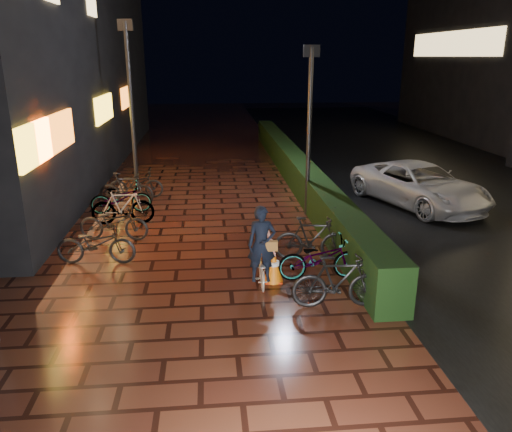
{
  "coord_description": "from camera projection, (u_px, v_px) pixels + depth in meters",
  "views": [
    {
      "loc": [
        0.21,
        -9.37,
        4.37
      ],
      "look_at": [
        1.17,
        0.75,
        1.1
      ],
      "focal_mm": 35.0,
      "sensor_mm": 36.0,
      "label": 1
    }
  ],
  "objects": [
    {
      "name": "cyclist",
      "position": [
        262.0,
        256.0,
        9.83
      ],
      "size": [
        0.6,
        1.15,
        1.63
      ],
      "color": "silver",
      "rests_on": "ground"
    },
    {
      "name": "hedge",
      "position": [
        296.0,
        169.0,
        17.92
      ],
      "size": [
        0.7,
        20.0,
        1.0
      ],
      "primitive_type": "cube",
      "color": "black",
      "rests_on": "ground"
    },
    {
      "name": "parked_bikes_hedge",
      "position": [
        322.0,
        258.0,
        10.05
      ],
      "size": [
        1.78,
        2.85,
        1.01
      ],
      "color": "black",
      "rests_on": "ground"
    },
    {
      "name": "asphalt_road",
      "position": [
        490.0,
        201.0,
        15.74
      ],
      "size": [
        11.0,
        60.0,
        0.01
      ],
      "primitive_type": "cube",
      "color": "black",
      "rests_on": "ground"
    },
    {
      "name": "parked_bikes_storefront",
      "position": [
        120.0,
        205.0,
        13.68
      ],
      "size": [
        1.97,
        6.08,
        1.01
      ],
      "color": "black",
      "rests_on": "ground"
    },
    {
      "name": "van",
      "position": [
        419.0,
        185.0,
        15.11
      ],
      "size": [
        3.57,
        5.05,
        1.28
      ],
      "primitive_type": "imported",
      "rotation": [
        0.0,
        0.0,
        0.35
      ],
      "color": "#B4B3B9",
      "rests_on": "ground"
    },
    {
      "name": "traffic_barrier",
      "position": [
        271.0,
        255.0,
        10.63
      ],
      "size": [
        0.43,
        1.59,
        0.64
      ],
      "color": "orange",
      "rests_on": "ground"
    },
    {
      "name": "cart_assembly",
      "position": [
        344.0,
        224.0,
        11.96
      ],
      "size": [
        0.67,
        0.57,
        1.01
      ],
      "color": "black",
      "rests_on": "ground"
    },
    {
      "name": "lamp_post_sf",
      "position": [
        131.0,
        96.0,
        17.14
      ],
      "size": [
        0.53,
        0.2,
        5.54
      ],
      "color": "black",
      "rests_on": "ground"
    },
    {
      "name": "lamp_post_hedge",
      "position": [
        309.0,
        125.0,
        13.67
      ],
      "size": [
        0.44,
        0.13,
        4.65
      ],
      "color": "black",
      "rests_on": "ground"
    },
    {
      "name": "ground",
      "position": [
        203.0,
        280.0,
        10.2
      ],
      "size": [
        80.0,
        80.0,
        0.0
      ],
      "primitive_type": "plane",
      "color": "#381911",
      "rests_on": "ground"
    }
  ]
}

